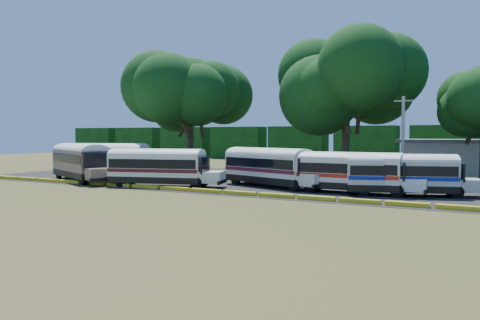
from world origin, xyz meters
The scene contains 13 objects.
ground centered at (0.00, 0.00, 0.00)m, with size 160.00×160.00×0.00m, color #40521B.
asphalt_strip centered at (1.00, 12.00, 0.01)m, with size 64.00×24.00×0.02m, color black.
curb centered at (0.00, 1.00, 0.15)m, with size 53.70×0.45×0.30m.
treeline_backdrop centered at (0.00, 48.00, 3.00)m, with size 130.00×4.00×6.00m.
bus_beige centered at (-17.37, 3.18, 2.10)m, with size 11.25×7.14×3.66m.
bus_red centered at (-17.10, 6.39, 2.10)m, with size 11.44×5.52×3.65m.
bus_cream_west centered at (-7.40, 2.72, 1.88)m, with size 10.41×5.09×3.33m.
bus_cream_east centered at (1.09, 7.23, 1.92)m, with size 10.59×5.80×3.40m.
bus_white_red centered at (8.66, 5.99, 1.81)m, with size 9.78×2.55×3.21m.
bus_white_blue centered at (12.41, 6.32, 1.77)m, with size 9.76×5.13×3.13m.
tree_west centered at (-13.58, 16.61, 9.52)m, with size 11.20×11.20×13.66m.
tree_center centered at (4.32, 19.88, 10.32)m, with size 11.24×11.24×14.48m.
utility_pole centered at (11.14, 13.75, 4.08)m, with size 1.60×0.30×7.94m.
Camera 1 is at (18.01, -29.81, 4.56)m, focal length 35.00 mm.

